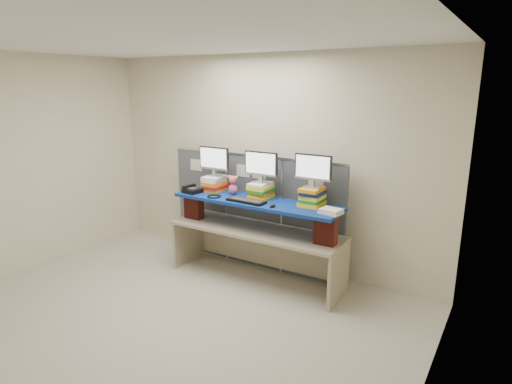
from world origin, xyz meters
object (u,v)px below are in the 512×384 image
Objects in this scene: desk at (256,239)px; monitor_right at (313,169)px; blue_board at (256,202)px; monitor_center at (261,165)px; monitor_left at (214,160)px; keyboard at (246,201)px; desk_phone at (192,190)px.

monitor_right is at bearing 9.80° from desk.
blue_board is 4.81× the size of monitor_center.
monitor_left is 0.90× the size of keyboard.
monitor_center is 1.00× the size of monitor_right.
desk is at bearing 15.56° from desk_phone.
monitor_center is 0.90× the size of keyboard.
blue_board is (0.00, 0.00, 0.48)m from desk.
blue_board is at bearing -9.47° from monitor_left.
blue_board reaches higher than desk.
monitor_right is (1.39, 0.02, 0.02)m from monitor_left.
monitor_left is at bearing 180.00° from monitor_right.
desk is 9.31× the size of desk_phone.
monitor_left is (-0.71, 0.11, 0.43)m from blue_board.
desk is 1.17m from monitor_left.
monitor_left is 1.85× the size of desk_phone.
monitor_left is at bearing 170.53° from blue_board.
keyboard is at bearing -110.41° from desk.
blue_board is 8.91× the size of desk_phone.
monitor_left is 1.00× the size of monitor_center.
keyboard is at bearing -21.43° from monitor_left.
monitor_left reaches higher than keyboard.
blue_board is at bearing -89.65° from monitor_center.
monitor_center is (-0.00, 0.12, 0.91)m from desk.
monitor_right is at bearing 21.53° from keyboard.
blue_board is 0.45m from monitor_center.
monitor_left is at bearing 160.81° from keyboard.
desk is 1.05× the size of blue_board.
desk is 1.06m from desk_phone.
keyboard is (-0.05, -0.14, 0.03)m from blue_board.
blue_board is at bearing -170.20° from monitor_right.
desk_phone is (-0.19, -0.23, -0.38)m from monitor_left.
monitor_right is at bearing 9.80° from blue_board.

